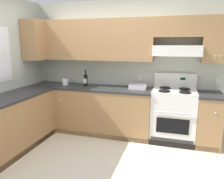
{
  "coord_description": "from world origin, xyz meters",
  "views": [
    {
      "loc": [
        1.29,
        -2.65,
        1.74
      ],
      "look_at": [
        0.3,
        0.7,
        1.0
      ],
      "focal_mm": 35.07,
      "sensor_mm": 36.0,
      "label": 1
    }
  ],
  "objects_px": {
    "paper_towel_roll": "(65,82)",
    "wine_bottle": "(86,79)",
    "stove": "(173,115)",
    "bowl": "(138,87)"
  },
  "relations": [
    {
      "from": "paper_towel_roll",
      "to": "wine_bottle",
      "type": "bearing_deg",
      "value": 2.63
    },
    {
      "from": "bowl",
      "to": "paper_towel_roll",
      "type": "height_order",
      "value": "paper_towel_roll"
    },
    {
      "from": "wine_bottle",
      "to": "bowl",
      "type": "distance_m",
      "value": 1.05
    },
    {
      "from": "bowl",
      "to": "paper_towel_roll",
      "type": "distance_m",
      "value": 1.49
    },
    {
      "from": "bowl",
      "to": "stove",
      "type": "bearing_deg",
      "value": -6.13
    },
    {
      "from": "wine_bottle",
      "to": "paper_towel_roll",
      "type": "height_order",
      "value": "wine_bottle"
    },
    {
      "from": "stove",
      "to": "wine_bottle",
      "type": "bearing_deg",
      "value": 178.6
    },
    {
      "from": "wine_bottle",
      "to": "bowl",
      "type": "height_order",
      "value": "wine_bottle"
    },
    {
      "from": "stove",
      "to": "paper_towel_roll",
      "type": "xyz_separation_m",
      "value": [
        -2.14,
        0.02,
        0.5
      ]
    },
    {
      "from": "wine_bottle",
      "to": "paper_towel_roll",
      "type": "distance_m",
      "value": 0.45
    }
  ]
}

